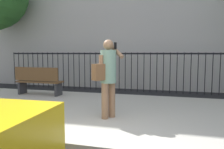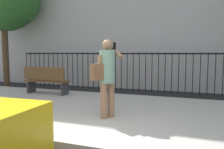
# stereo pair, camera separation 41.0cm
# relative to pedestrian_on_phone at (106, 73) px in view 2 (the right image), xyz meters

# --- Properties ---
(sidewalk) EXTENTS (28.00, 4.40, 0.15)m
(sidewalk) POSITION_rel_pedestrian_on_phone_xyz_m (0.11, 0.68, -1.07)
(sidewalk) COLOR #B2ADA3
(sidewalk) RESTS_ON ground
(iron_fence) EXTENTS (12.03, 0.04, 1.60)m
(iron_fence) POSITION_rel_pedestrian_on_phone_xyz_m (0.11, 4.38, -0.13)
(iron_fence) COLOR black
(iron_fence) RESTS_ON ground
(pedestrian_on_phone) EXTENTS (0.63, 0.72, 1.71)m
(pedestrian_on_phone) POSITION_rel_pedestrian_on_phone_xyz_m (0.00, 0.00, 0.00)
(pedestrian_on_phone) COLOR #936B4C
(pedestrian_on_phone) RESTS_ON sidewalk
(street_bench) EXTENTS (1.60, 0.45, 0.95)m
(street_bench) POSITION_rel_pedestrian_on_phone_xyz_m (-3.02, 1.98, -0.50)
(street_bench) COLOR brown
(street_bench) RESTS_ON sidewalk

